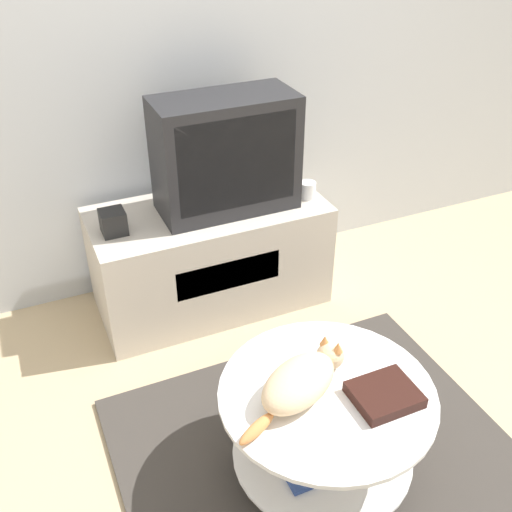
{
  "coord_description": "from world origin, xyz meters",
  "views": [
    {
      "loc": [
        -0.85,
        -1.19,
        1.96
      ],
      "look_at": [
        -0.03,
        0.65,
        0.64
      ],
      "focal_mm": 42.0,
      "sensor_mm": 36.0,
      "label": 1
    }
  ],
  "objects_px": {
    "dvd_box": "(384,395)",
    "tv": "(226,155)",
    "cat": "(302,380)",
    "speaker": "(113,222)"
  },
  "relations": [
    {
      "from": "dvd_box",
      "to": "tv",
      "type": "bearing_deg",
      "value": 92.23
    },
    {
      "from": "cat",
      "to": "tv",
      "type": "bearing_deg",
      "value": 54.66
    },
    {
      "from": "dvd_box",
      "to": "cat",
      "type": "distance_m",
      "value": 0.28
    },
    {
      "from": "dvd_box",
      "to": "cat",
      "type": "relative_size",
      "value": 0.43
    },
    {
      "from": "tv",
      "to": "speaker",
      "type": "height_order",
      "value": "tv"
    },
    {
      "from": "dvd_box",
      "to": "cat",
      "type": "height_order",
      "value": "cat"
    },
    {
      "from": "tv",
      "to": "speaker",
      "type": "relative_size",
      "value": 5.9
    },
    {
      "from": "dvd_box",
      "to": "cat",
      "type": "bearing_deg",
      "value": 150.26
    },
    {
      "from": "cat",
      "to": "dvd_box",
      "type": "bearing_deg",
      "value": -55.72
    },
    {
      "from": "tv",
      "to": "dvd_box",
      "type": "bearing_deg",
      "value": -87.77
    }
  ]
}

